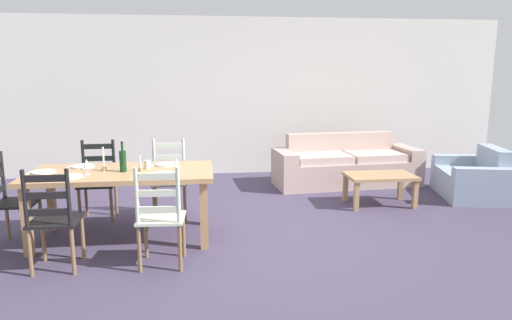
{
  "coord_description": "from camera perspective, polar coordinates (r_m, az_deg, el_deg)",
  "views": [
    {
      "loc": [
        -0.58,
        -4.78,
        1.76
      ],
      "look_at": [
        0.06,
        0.49,
        0.75
      ],
      "focal_mm": 32.14,
      "sensor_mm": 36.0,
      "label": 1
    }
  ],
  "objects": [
    {
      "name": "coffee_table",
      "position": [
        6.38,
        15.17,
        -2.32
      ],
      "size": [
        0.9,
        0.56,
        0.42
      ],
      "color": "tan",
      "rests_on": "ground_plane"
    },
    {
      "name": "dining_chair_near_left",
      "position": [
        4.49,
        -23.92,
        -6.78
      ],
      "size": [
        0.42,
        0.4,
        0.96
      ],
      "color": "black",
      "rests_on": "ground_plane"
    },
    {
      "name": "dining_chair_far_left",
      "position": [
        5.86,
        -19.07,
        -2.45
      ],
      "size": [
        0.43,
        0.41,
        0.96
      ],
      "color": "black",
      "rests_on": "ground_plane"
    },
    {
      "name": "candle_tall",
      "position": [
        5.05,
        -18.42,
        -0.5
      ],
      "size": [
        0.05,
        0.05,
        0.25
      ],
      "color": "#998C66",
      "rests_on": "dining_table"
    },
    {
      "name": "fork_far_right",
      "position": [
        5.21,
        -12.7,
        -0.63
      ],
      "size": [
        0.03,
        0.17,
        0.01
      ],
      "primitive_type": "cube",
      "rotation": [
        0.0,
        0.0,
        -0.1
      ],
      "color": "silver",
      "rests_on": "dining_table"
    },
    {
      "name": "dinner_plate_near_right",
      "position": [
        4.71,
        -11.48,
        -1.72
      ],
      "size": [
        0.24,
        0.24,
        0.02
      ],
      "primitive_type": "cylinder",
      "color": "white",
      "rests_on": "dining_table"
    },
    {
      "name": "wine_bottle",
      "position": [
        4.94,
        -16.24,
        -0.06
      ],
      "size": [
        0.07,
        0.07,
        0.32
      ],
      "color": "#143819",
      "rests_on": "dining_table"
    },
    {
      "name": "dining_chair_head_west",
      "position": [
        5.34,
        -28.23,
        -4.43
      ],
      "size": [
        0.41,
        0.43,
        0.96
      ],
      "color": "black",
      "rests_on": "ground_plane"
    },
    {
      "name": "wine_glass_near_left",
      "position": [
        4.91,
        -20.35,
        -0.45
      ],
      "size": [
        0.06,
        0.06,
        0.16
      ],
      "color": "white",
      "rests_on": "dining_table"
    },
    {
      "name": "dinner_plate_far_left",
      "position": [
        5.34,
        -20.74,
        -0.74
      ],
      "size": [
        0.24,
        0.24,
        0.02
      ],
      "primitive_type": "cylinder",
      "color": "white",
      "rests_on": "dining_table"
    },
    {
      "name": "wall_far",
      "position": [
        8.11,
        -2.86,
        7.88
      ],
      "size": [
        9.6,
        0.16,
        2.7
      ],
      "primitive_type": "cube",
      "color": "silver",
      "rests_on": "ground_plane"
    },
    {
      "name": "couch",
      "position": [
        7.48,
        11.01,
        -0.74
      ],
      "size": [
        2.34,
        0.99,
        0.8
      ],
      "color": "#BDA095",
      "rests_on": "ground_plane"
    },
    {
      "name": "dining_chair_far_right",
      "position": [
        5.73,
        -10.74,
        -2.34
      ],
      "size": [
        0.44,
        0.42,
        0.96
      ],
      "color": "beige",
      "rests_on": "ground_plane"
    },
    {
      "name": "fork_near_right",
      "position": [
        4.72,
        -13.29,
        -1.83
      ],
      "size": [
        0.02,
        0.17,
        0.01
      ],
      "primitive_type": "cube",
      "rotation": [
        0.0,
        0.0,
        0.01
      ],
      "color": "silver",
      "rests_on": "dining_table"
    },
    {
      "name": "dinner_plate_head_west",
      "position": [
        5.19,
        -24.91,
        -1.35
      ],
      "size": [
        0.24,
        0.24,
        0.02
      ],
      "primitive_type": "cylinder",
      "color": "white",
      "rests_on": "dining_table"
    },
    {
      "name": "candle_short",
      "position": [
        4.93,
        -14.2,
        -0.86
      ],
      "size": [
        0.05,
        0.05,
        0.16
      ],
      "color": "#998C66",
      "rests_on": "dining_table"
    },
    {
      "name": "coffee_cup_primary",
      "position": [
        5.04,
        -13.36,
        -0.55
      ],
      "size": [
        0.07,
        0.07,
        0.09
      ],
      "primitive_type": "cylinder",
      "color": "beige",
      "rests_on": "dining_table"
    },
    {
      "name": "fork_head_west",
      "position": [
        5.24,
        -26.47,
        -1.44
      ],
      "size": [
        0.02,
        0.17,
        0.01
      ],
      "primitive_type": "cube",
      "rotation": [
        0.0,
        0.0,
        -0.04
      ],
      "color": "silver",
      "rests_on": "dining_table"
    },
    {
      "name": "dinner_plate_near_left",
      "position": [
        4.87,
        -22.11,
        -1.91
      ],
      "size": [
        0.24,
        0.24,
        0.02
      ],
      "primitive_type": "cylinder",
      "color": "white",
      "rests_on": "dining_table"
    },
    {
      "name": "dining_table",
      "position": [
        5.03,
        -16.34,
        -2.27
      ],
      "size": [
        1.9,
        0.96,
        0.75
      ],
      "color": "tan",
      "rests_on": "ground_plane"
    },
    {
      "name": "dinner_plate_far_right",
      "position": [
        5.2,
        -11.06,
        -0.53
      ],
      "size": [
        0.24,
        0.24,
        0.02
      ],
      "primitive_type": "cylinder",
      "color": "white",
      "rests_on": "dining_table"
    },
    {
      "name": "dining_chair_near_right",
      "position": [
        4.27,
        -11.81,
        -6.93
      ],
      "size": [
        0.44,
        0.42,
        0.96
      ],
      "color": "beige",
      "rests_on": "ground_plane"
    },
    {
      "name": "wine_glass_near_right",
      "position": [
        4.77,
        -9.9,
        -0.24
      ],
      "size": [
        0.06,
        0.06,
        0.16
      ],
      "color": "white",
      "rests_on": "dining_table"
    },
    {
      "name": "armchair_upholstered",
      "position": [
        7.31,
        25.61,
        -2.23
      ],
      "size": [
        1.04,
        1.31,
        0.72
      ],
      "color": "#97A9BC",
      "rests_on": "ground_plane"
    },
    {
      "name": "ground_plane",
      "position": [
        5.13,
        -0.04,
        -9.42
      ],
      "size": [
        9.6,
        9.6,
        0.02
      ],
      "primitive_type": "cube",
      "color": "#433A53"
    },
    {
      "name": "fork_far_left",
      "position": [
        5.38,
        -22.28,
        -0.83
      ],
      "size": [
        0.02,
        0.17,
        0.01
      ],
      "primitive_type": "cube",
      "rotation": [
        0.0,
        0.0,
        -0.02
      ],
      "color": "silver",
      "rests_on": "dining_table"
    },
    {
      "name": "fork_near_left",
      "position": [
        4.91,
        -23.79,
        -2.0
      ],
      "size": [
        0.03,
        0.17,
        0.01
      ],
      "primitive_type": "cube",
      "rotation": [
        0.0,
        0.0,
        0.07
      ],
      "color": "silver",
      "rests_on": "dining_table"
    }
  ]
}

